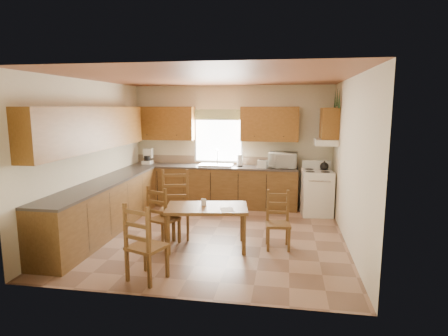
% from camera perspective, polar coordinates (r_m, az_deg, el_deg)
% --- Properties ---
extents(floor, '(4.50, 4.50, 0.00)m').
position_cam_1_polar(floor, '(6.69, -1.72, -10.15)').
color(floor, '#86634B').
rests_on(floor, ground).
extents(ceiling, '(4.50, 4.50, 0.00)m').
position_cam_1_polar(ceiling, '(6.32, -1.84, 13.59)').
color(ceiling, '#975837').
rests_on(ceiling, floor).
extents(wall_left, '(4.50, 4.50, 0.00)m').
position_cam_1_polar(wall_left, '(7.15, -19.76, 1.71)').
color(wall_left, beige).
rests_on(wall_left, floor).
extents(wall_right, '(4.50, 4.50, 0.00)m').
position_cam_1_polar(wall_right, '(6.33, 18.64, 0.85)').
color(wall_right, beige).
rests_on(wall_right, floor).
extents(wall_back, '(4.50, 4.50, 0.00)m').
position_cam_1_polar(wall_back, '(8.57, 1.16, 3.43)').
color(wall_back, beige).
rests_on(wall_back, floor).
extents(wall_front, '(4.50, 4.50, 0.00)m').
position_cam_1_polar(wall_front, '(4.21, -7.76, -2.80)').
color(wall_front, beige).
rests_on(wall_front, floor).
extents(lower_cab_back, '(3.75, 0.60, 0.88)m').
position_cam_1_polar(lower_cab_back, '(8.48, -1.66, -2.86)').
color(lower_cab_back, brown).
rests_on(lower_cab_back, floor).
extents(lower_cab_left, '(0.60, 3.60, 0.88)m').
position_cam_1_polar(lower_cab_left, '(7.05, -17.81, -5.83)').
color(lower_cab_left, brown).
rests_on(lower_cab_left, floor).
extents(counter_back, '(3.75, 0.63, 0.04)m').
position_cam_1_polar(counter_back, '(8.40, -1.68, 0.21)').
color(counter_back, '#3F3834').
rests_on(counter_back, lower_cab_back).
extents(counter_left, '(0.63, 3.60, 0.04)m').
position_cam_1_polar(counter_left, '(6.95, -18.00, -2.17)').
color(counter_left, '#3F3834').
rests_on(counter_left, lower_cab_left).
extents(backsplash, '(3.75, 0.01, 0.18)m').
position_cam_1_polar(backsplash, '(8.66, -1.31, 1.23)').
color(backsplash, '#8C745A').
rests_on(backsplash, counter_back).
extents(upper_cab_back_left, '(1.41, 0.33, 0.75)m').
position_cam_1_polar(upper_cab_back_left, '(8.73, -9.16, 6.75)').
color(upper_cab_back_left, brown).
rests_on(upper_cab_back_left, wall_back).
extents(upper_cab_back_right, '(1.25, 0.33, 0.75)m').
position_cam_1_polar(upper_cab_back_right, '(8.28, 6.96, 6.67)').
color(upper_cab_back_right, brown).
rests_on(upper_cab_back_right, wall_back).
extents(upper_cab_left, '(0.33, 3.60, 0.75)m').
position_cam_1_polar(upper_cab_left, '(6.89, -19.40, 5.69)').
color(upper_cab_left, brown).
rests_on(upper_cab_left, wall_left).
extents(upper_cab_stove, '(0.33, 0.62, 0.62)m').
position_cam_1_polar(upper_cab_stove, '(7.88, 15.75, 6.59)').
color(upper_cab_stove, brown).
rests_on(upper_cab_stove, wall_right).
extents(range_hood, '(0.44, 0.62, 0.12)m').
position_cam_1_polar(range_hood, '(7.90, 15.27, 3.85)').
color(range_hood, silver).
rests_on(range_hood, wall_right).
extents(window_frame, '(1.13, 0.02, 1.18)m').
position_cam_1_polar(window_frame, '(8.57, -0.85, 4.78)').
color(window_frame, silver).
rests_on(window_frame, wall_back).
extents(window_pane, '(1.05, 0.01, 1.10)m').
position_cam_1_polar(window_pane, '(8.56, -0.86, 4.77)').
color(window_pane, white).
rests_on(window_pane, wall_back).
extents(window_valance, '(1.19, 0.01, 0.24)m').
position_cam_1_polar(window_valance, '(8.51, -0.90, 8.12)').
color(window_valance, '#416531').
rests_on(window_valance, wall_back).
extents(sink_basin, '(0.75, 0.45, 0.04)m').
position_cam_1_polar(sink_basin, '(8.37, -1.18, 0.47)').
color(sink_basin, silver).
rests_on(sink_basin, counter_back).
extents(pine_decal_a, '(0.22, 0.22, 0.36)m').
position_cam_1_polar(pine_decal_a, '(7.58, 17.16, 10.06)').
color(pine_decal_a, '#173C1B').
rests_on(pine_decal_a, wall_right).
extents(pine_decal_b, '(0.22, 0.22, 0.36)m').
position_cam_1_polar(pine_decal_b, '(7.89, 16.87, 10.32)').
color(pine_decal_b, '#173C1B').
rests_on(pine_decal_b, wall_right).
extents(pine_decal_c, '(0.22, 0.22, 0.36)m').
position_cam_1_polar(pine_decal_c, '(8.21, 16.58, 10.00)').
color(pine_decal_c, '#173C1B').
rests_on(pine_decal_c, wall_right).
extents(stove, '(0.67, 0.69, 0.91)m').
position_cam_1_polar(stove, '(8.03, 13.90, -3.73)').
color(stove, silver).
rests_on(stove, floor).
extents(coffeemaker, '(0.26, 0.29, 0.34)m').
position_cam_1_polar(coffeemaker, '(8.82, -11.61, 1.72)').
color(coffeemaker, silver).
rests_on(coffeemaker, counter_back).
extents(paper_towel, '(0.14, 0.14, 0.26)m').
position_cam_1_polar(paper_towel, '(8.31, 2.41, 1.15)').
color(paper_towel, white).
rests_on(paper_towel, counter_back).
extents(toaster, '(0.22, 0.16, 0.17)m').
position_cam_1_polar(toaster, '(8.15, 5.87, 0.62)').
color(toaster, silver).
rests_on(toaster, counter_back).
extents(microwave, '(0.58, 0.44, 0.33)m').
position_cam_1_polar(microwave, '(8.19, 8.96, 1.19)').
color(microwave, silver).
rests_on(microwave, counter_back).
extents(dining_table, '(1.37, 0.92, 0.68)m').
position_cam_1_polar(dining_table, '(6.01, -2.61, -9.00)').
color(dining_table, brown).
rests_on(dining_table, floor).
extents(chair_near_left, '(0.52, 0.51, 0.97)m').
position_cam_1_polar(chair_near_left, '(6.21, -9.11, -7.12)').
color(chair_near_left, brown).
rests_on(chair_near_left, floor).
extents(chair_near_right, '(0.55, 0.53, 1.03)m').
position_cam_1_polar(chair_near_right, '(5.00, -11.71, -10.92)').
color(chair_near_right, brown).
rests_on(chair_near_right, floor).
extents(chair_far_left, '(0.58, 0.56, 1.14)m').
position_cam_1_polar(chair_far_left, '(6.46, -7.45, -5.63)').
color(chair_far_left, brown).
rests_on(chair_far_left, floor).
extents(chair_far_right, '(0.42, 0.40, 0.91)m').
position_cam_1_polar(chair_far_right, '(6.02, 8.25, -7.94)').
color(chair_far_right, brown).
rests_on(chair_far_right, floor).
extents(table_paper, '(0.26, 0.30, 0.00)m').
position_cam_1_polar(table_paper, '(5.73, 0.47, -6.36)').
color(table_paper, white).
rests_on(table_paper, dining_table).
extents(table_card, '(0.09, 0.05, 0.11)m').
position_cam_1_polar(table_card, '(5.96, -3.12, -5.20)').
color(table_card, white).
rests_on(table_card, dining_table).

